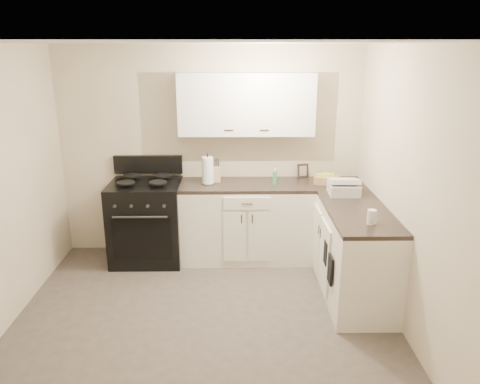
{
  "coord_description": "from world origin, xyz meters",
  "views": [
    {
      "loc": [
        0.28,
        -3.73,
        2.48
      ],
      "look_at": [
        0.34,
        0.85,
        1.04
      ],
      "focal_mm": 35.0,
      "sensor_mm": 36.0,
      "label": 1
    }
  ],
  "objects_px": {
    "knife_block": "(216,174)",
    "paper_towel": "(208,171)",
    "stove": "(147,223)",
    "countertop_grill": "(344,189)",
    "wicker_basket": "(327,180)"
  },
  "relations": [
    {
      "from": "stove",
      "to": "paper_towel",
      "type": "relative_size",
      "value": 3.15
    },
    {
      "from": "countertop_grill",
      "to": "stove",
      "type": "bearing_deg",
      "value": 171.23
    },
    {
      "from": "knife_block",
      "to": "wicker_basket",
      "type": "height_order",
      "value": "knife_block"
    },
    {
      "from": "knife_block",
      "to": "wicker_basket",
      "type": "distance_m",
      "value": 1.29
    },
    {
      "from": "stove",
      "to": "paper_towel",
      "type": "bearing_deg",
      "value": 1.7
    },
    {
      "from": "knife_block",
      "to": "countertop_grill",
      "type": "xyz_separation_m",
      "value": [
        1.39,
        -0.49,
        -0.04
      ]
    },
    {
      "from": "wicker_basket",
      "to": "countertop_grill",
      "type": "relative_size",
      "value": 0.85
    },
    {
      "from": "wicker_basket",
      "to": "paper_towel",
      "type": "bearing_deg",
      "value": 179.28
    },
    {
      "from": "stove",
      "to": "wicker_basket",
      "type": "relative_size",
      "value": 3.71
    },
    {
      "from": "paper_towel",
      "to": "countertop_grill",
      "type": "bearing_deg",
      "value": -15.68
    },
    {
      "from": "stove",
      "to": "countertop_grill",
      "type": "height_order",
      "value": "countertop_grill"
    },
    {
      "from": "stove",
      "to": "countertop_grill",
      "type": "xyz_separation_m",
      "value": [
        2.22,
        -0.4,
        0.54
      ]
    },
    {
      "from": "knife_block",
      "to": "countertop_grill",
      "type": "relative_size",
      "value": 0.6
    },
    {
      "from": "knife_block",
      "to": "paper_towel",
      "type": "distance_m",
      "value": 0.14
    },
    {
      "from": "stove",
      "to": "knife_block",
      "type": "height_order",
      "value": "knife_block"
    }
  ]
}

